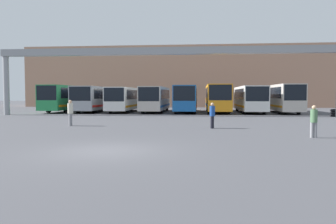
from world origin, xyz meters
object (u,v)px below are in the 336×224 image
at_px(bus_slot_2, 126,98).
at_px(bus_slot_6, 250,98).
at_px(bus_slot_7, 282,97).
at_px(pedestrian_mid_right, 314,121).
at_px(bus_slot_4, 186,97).
at_px(pedestrian_near_center, 70,112).
at_px(pedestrian_mid_left, 212,115).
at_px(bus_slot_0, 69,97).
at_px(bus_slot_1, 96,97).
at_px(tire_stack, 336,113).
at_px(bus_slot_3, 156,98).
at_px(bus_slot_5, 217,97).

bearing_deg(bus_slot_2, bus_slot_6, -1.51).
distance_m(bus_slot_7, pedestrian_mid_right, 23.53).
bearing_deg(bus_slot_7, bus_slot_4, -178.26).
bearing_deg(pedestrian_near_center, pedestrian_mid_left, -104.22).
xyz_separation_m(bus_slot_0, bus_slot_7, (26.31, -0.65, 0.02)).
xyz_separation_m(bus_slot_1, bus_slot_6, (18.79, -0.35, -0.01)).
relative_size(bus_slot_4, pedestrian_near_center, 5.84).
xyz_separation_m(pedestrian_mid_left, tire_stack, (12.42, 12.58, -0.49)).
distance_m(bus_slot_3, pedestrian_mid_right, 25.83).
bearing_deg(bus_slot_5, bus_slot_3, -175.78).
height_order(bus_slot_2, pedestrian_mid_left, bus_slot_2).
bearing_deg(bus_slot_3, tire_stack, -19.71).
bearing_deg(bus_slot_7, bus_slot_1, 179.72).
bearing_deg(bus_slot_2, bus_slot_1, -179.37).
bearing_deg(tire_stack, bus_slot_0, 166.66).
bearing_deg(bus_slot_0, bus_slot_7, -1.41).
bearing_deg(bus_slot_4, bus_slot_3, 171.38).
xyz_separation_m(bus_slot_7, pedestrian_mid_right, (-4.08, -23.15, -1.03)).
bearing_deg(pedestrian_mid_right, bus_slot_0, -43.67).
xyz_separation_m(bus_slot_1, bus_slot_5, (15.03, 0.67, 0.10)).
distance_m(bus_slot_1, pedestrian_near_center, 18.89).
xyz_separation_m(bus_slot_2, bus_slot_4, (7.52, -0.49, 0.10)).
relative_size(bus_slot_1, pedestrian_mid_left, 6.91).
bearing_deg(tire_stack, bus_slot_7, 119.03).
bearing_deg(bus_slot_2, pedestrian_mid_right, -57.74).
distance_m(bus_slot_2, bus_slot_6, 15.04).
bearing_deg(bus_slot_0, bus_slot_2, -3.77).
bearing_deg(tire_stack, bus_slot_2, 163.58).
xyz_separation_m(bus_slot_1, bus_slot_7, (22.55, -0.11, 0.10)).
bearing_deg(pedestrian_mid_right, tire_stack, -111.33).
distance_m(bus_slot_5, pedestrian_near_center, 21.97).
bearing_deg(pedestrian_mid_right, bus_slot_7, -96.71).
bearing_deg(pedestrian_mid_left, pedestrian_near_center, -74.85).
bearing_deg(bus_slot_0, bus_slot_5, 0.42).
distance_m(bus_slot_7, tire_stack, 7.52).
bearing_deg(bus_slot_1, bus_slot_3, 0.90).
xyz_separation_m(bus_slot_4, bus_slot_5, (3.76, 1.12, 0.07)).
bearing_deg(bus_slot_4, bus_slot_2, 176.24).
bearing_deg(bus_slot_1, bus_slot_0, 171.88).
distance_m(bus_slot_5, pedestrian_mid_right, 24.20).
bearing_deg(pedestrian_near_center, bus_slot_2, -8.56).
xyz_separation_m(pedestrian_mid_right, tire_stack, (7.66, 16.71, -0.49)).
relative_size(bus_slot_0, pedestrian_mid_right, 7.66).
bearing_deg(bus_slot_3, bus_slot_2, -178.84).
bearing_deg(bus_slot_0, bus_slot_1, -8.12).
height_order(bus_slot_1, pedestrian_near_center, bus_slot_1).
bearing_deg(bus_slot_4, bus_slot_7, 1.74).
relative_size(bus_slot_3, bus_slot_7, 1.04).
xyz_separation_m(bus_slot_6, tire_stack, (7.33, -6.20, -1.41)).
distance_m(pedestrian_mid_left, tire_stack, 17.69).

